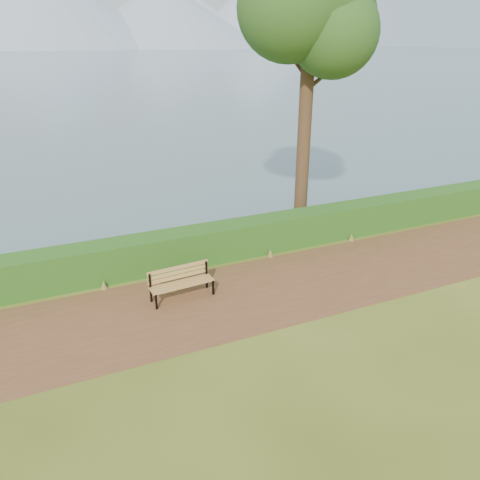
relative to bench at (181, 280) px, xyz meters
name	(u,v)px	position (x,y,z in m)	size (l,w,h in m)	color
ground	(251,300)	(1.50, -0.86, -0.46)	(140.00, 140.00, 0.00)	#435317
path	(246,294)	(1.50, -0.56, -0.45)	(40.00, 3.40, 0.01)	brown
hedge	(213,243)	(1.50, 1.74, 0.04)	(32.00, 0.85, 1.00)	#184614
water	(25,53)	(1.50, 259.14, -0.45)	(700.00, 510.00, 0.00)	slate
mountains	(0,8)	(-7.67, 405.19, 27.24)	(585.00, 190.00, 70.00)	#8495B0
bench	(181,280)	(0.00, 0.00, 0.00)	(1.62, 0.58, 0.80)	black
tree	(311,1)	(5.32, 3.24, 6.48)	(4.75, 3.89, 9.34)	#3B2218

